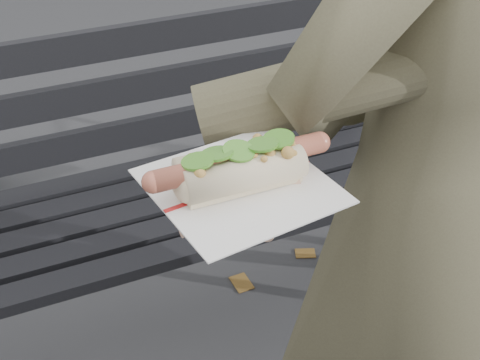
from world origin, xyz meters
name	(u,v)px	position (x,y,z in m)	size (l,w,h in m)	color
park_bench	(135,178)	(0.08, 0.88, 0.52)	(1.50, 0.44, 0.88)	black
person	(427,202)	(0.39, 0.17, 0.84)	(0.61, 0.40, 1.68)	#4E4934
held_hotdog	(352,98)	(0.20, 0.13, 1.08)	(0.62, 0.31, 0.20)	#4E4934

